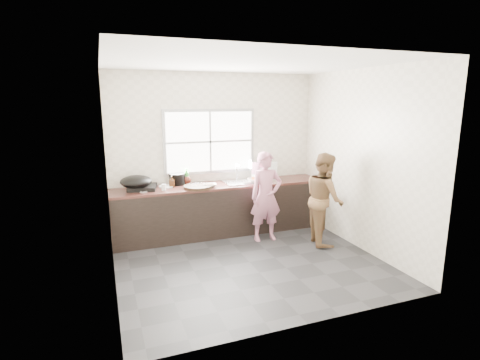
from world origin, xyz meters
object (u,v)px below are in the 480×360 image
object	(u,v)px
glass_jar	(164,187)
burner	(142,187)
bottle_brown_tall	(172,182)
wok	(136,181)
black_pot	(177,179)
bowl_mince	(210,185)
pot_lid_left	(145,190)
bottle_green	(186,176)
woman	(266,199)
person_side	(324,199)
bowl_held	(248,182)
pot_lid_right	(144,187)
cutting_board	(198,187)
bottle_brown_short	(186,178)
plate_food	(167,186)
dish_rack	(262,170)
bowl_crabs	(255,181)

from	to	relation	value
glass_jar	burner	world-z (taller)	glass_jar
bottle_brown_tall	wok	bearing A→B (deg)	-172.52
black_pot	bowl_mince	bearing A→B (deg)	-38.71
bowl_mince	pot_lid_left	world-z (taller)	bowl_mince
black_pot	bottle_green	distance (m)	0.16
woman	wok	world-z (taller)	woman
bottle_green	wok	world-z (taller)	bottle_green
wok	pot_lid_left	size ratio (longest dim) A/B	1.73
black_pot	pot_lid_left	size ratio (longest dim) A/B	0.93
person_side	bowl_held	distance (m)	1.30
pot_lid_left	glass_jar	bearing A→B (deg)	-18.73
bowl_held	glass_jar	world-z (taller)	glass_jar
bowl_mince	black_pot	bearing A→B (deg)	141.29
black_pot	pot_lid_right	bearing A→B (deg)	180.00
bowl_held	bowl_mince	bearing A→B (deg)	179.86
cutting_board	bowl_held	xyz separation A→B (m)	(0.87, 0.02, 0.01)
bottle_brown_short	glass_jar	distance (m)	0.56
person_side	bottle_brown_tall	xyz separation A→B (m)	(-2.20, 1.06, 0.22)
woman	bottle_brown_tall	xyz separation A→B (m)	(-1.39, 0.62, 0.27)
cutting_board	black_pot	size ratio (longest dim) A/B	1.74
bottle_brown_tall	pot_lid_right	size ratio (longest dim) A/B	0.75
bowl_held	bottle_brown_short	bearing A→B (deg)	158.98
plate_food	bottle_green	world-z (taller)	bottle_green
person_side	wok	xyz separation A→B (m)	(-2.77, 0.99, 0.28)
plate_food	glass_jar	world-z (taller)	glass_jar
woman	plate_food	distance (m)	1.63
cutting_board	person_side	bearing A→B (deg)	-24.54
bottle_green	wok	size ratio (longest dim) A/B	0.56
bottle_brown_short	dish_rack	size ratio (longest dim) A/B	0.41
bottle_green	wok	bearing A→B (deg)	-164.40
bowl_crabs	pot_lid_left	xyz separation A→B (m)	(-1.83, 0.10, -0.03)
bottle_green	dish_rack	distance (m)	1.35
burner	dish_rack	distance (m)	2.09
bottle_green	person_side	bearing A→B (deg)	-32.46
bottle_brown_tall	dish_rack	xyz separation A→B (m)	(1.62, 0.04, 0.08)
dish_rack	pot_lid_right	world-z (taller)	dish_rack
bowl_mince	dish_rack	size ratio (longest dim) A/B	0.47
bottle_green	glass_jar	distance (m)	0.56
bowl_crabs	pot_lid_right	bearing A→B (deg)	169.18
pot_lid_left	pot_lid_right	xyz separation A→B (m)	(0.01, 0.25, -0.00)
wok	cutting_board	bearing A→B (deg)	-9.24
black_pot	dish_rack	bearing A→B (deg)	-4.77
plate_food	pot_lid_right	size ratio (longest dim) A/B	1.08
wok	bowl_held	bearing A→B (deg)	-4.26
bottle_brown_tall	pot_lid_left	size ratio (longest dim) A/B	0.61
bottle_green	burner	distance (m)	0.77
bowl_held	glass_jar	bearing A→B (deg)	178.87
bottle_brown_short	wok	xyz separation A→B (m)	(-0.84, -0.24, 0.06)
bowl_mince	plate_food	distance (m)	0.71
wok	dish_rack	bearing A→B (deg)	2.90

